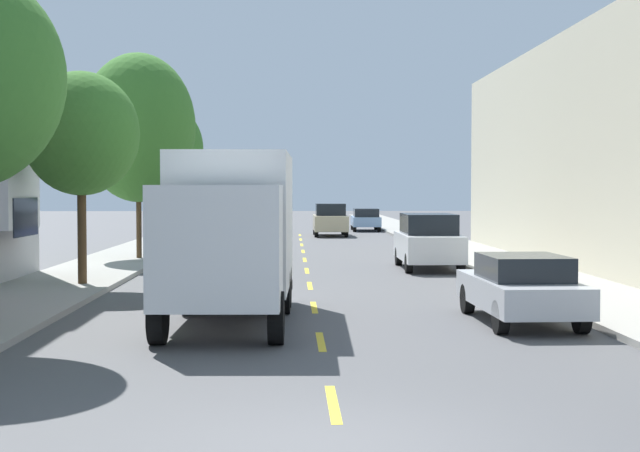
{
  "coord_description": "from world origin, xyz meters",
  "views": [
    {
      "loc": [
        -0.55,
        -10.17,
        2.79
      ],
      "look_at": [
        0.67,
        29.15,
        1.25
      ],
      "focal_mm": 53.07,
      "sensor_mm": 36.0,
      "label": 1
    }
  ],
  "objects_px": {
    "parked_hatchback_teal": "(232,220)",
    "parked_suv_navy": "(197,234)",
    "street_tree_farthest": "(171,150)",
    "parked_wagon_sky": "(366,219)",
    "street_tree_second": "(81,134)",
    "parked_suv_white": "(428,241)",
    "street_tree_third": "(138,128)",
    "moving_champagne_sedan": "(330,219)",
    "parked_sedan_silver": "(521,287)",
    "delivery_box_truck": "(232,227)"
  },
  "relations": [
    {
      "from": "parked_hatchback_teal",
      "to": "parked_suv_navy",
      "type": "bearing_deg",
      "value": -89.92
    },
    {
      "from": "street_tree_farthest",
      "to": "parked_wagon_sky",
      "type": "height_order",
      "value": "street_tree_farthest"
    },
    {
      "from": "street_tree_second",
      "to": "parked_suv_white",
      "type": "relative_size",
      "value": 1.23
    },
    {
      "from": "street_tree_second",
      "to": "parked_suv_white",
      "type": "height_order",
      "value": "street_tree_second"
    },
    {
      "from": "street_tree_third",
      "to": "parked_suv_white",
      "type": "xyz_separation_m",
      "value": [
        10.65,
        -3.82,
        -4.16
      ]
    },
    {
      "from": "street_tree_third",
      "to": "street_tree_farthest",
      "type": "distance_m",
      "value": 9.94
    },
    {
      "from": "street_tree_third",
      "to": "parked_wagon_sky",
      "type": "bearing_deg",
      "value": 67.64
    },
    {
      "from": "street_tree_farthest",
      "to": "parked_suv_white",
      "type": "relative_size",
      "value": 1.38
    },
    {
      "from": "parked_wagon_sky",
      "to": "moving_champagne_sedan",
      "type": "distance_m",
      "value": 7.27
    },
    {
      "from": "street_tree_second",
      "to": "parked_hatchback_teal",
      "type": "bearing_deg",
      "value": 86.72
    },
    {
      "from": "street_tree_farthest",
      "to": "parked_suv_white",
      "type": "distance_m",
      "value": 17.79
    },
    {
      "from": "moving_champagne_sedan",
      "to": "parked_sedan_silver",
      "type": "bearing_deg",
      "value": -86.2
    },
    {
      "from": "street_tree_third",
      "to": "street_tree_farthest",
      "type": "xyz_separation_m",
      "value": [
        -0.0,
        9.93,
        -0.43
      ]
    },
    {
      "from": "street_tree_farthest",
      "to": "moving_champagne_sedan",
      "type": "distance_m",
      "value": 13.23
    },
    {
      "from": "parked_suv_navy",
      "to": "parked_suv_white",
      "type": "height_order",
      "value": "same"
    },
    {
      "from": "street_tree_second",
      "to": "parked_hatchback_teal",
      "type": "relative_size",
      "value": 1.48
    },
    {
      "from": "parked_hatchback_teal",
      "to": "parked_suv_white",
      "type": "bearing_deg",
      "value": -73.61
    },
    {
      "from": "parked_sedan_silver",
      "to": "moving_champagne_sedan",
      "type": "distance_m",
      "value": 36.82
    },
    {
      "from": "parked_sedan_silver",
      "to": "parked_suv_white",
      "type": "xyz_separation_m",
      "value": [
        0.0,
        13.3,
        0.24
      ]
    },
    {
      "from": "parked_hatchback_teal",
      "to": "street_tree_farthest",
      "type": "bearing_deg",
      "value": -97.43
    },
    {
      "from": "delivery_box_truck",
      "to": "parked_wagon_sky",
      "type": "bearing_deg",
      "value": 81.73
    },
    {
      "from": "street_tree_second",
      "to": "parked_sedan_silver",
      "type": "xyz_separation_m",
      "value": [
        10.64,
        -7.19,
        -3.58
      ]
    },
    {
      "from": "delivery_box_truck",
      "to": "parked_suv_white",
      "type": "bearing_deg",
      "value": 64.71
    },
    {
      "from": "parked_suv_navy",
      "to": "moving_champagne_sedan",
      "type": "bearing_deg",
      "value": 71.19
    },
    {
      "from": "parked_hatchback_teal",
      "to": "parked_wagon_sky",
      "type": "height_order",
      "value": "same"
    },
    {
      "from": "parked_hatchback_teal",
      "to": "parked_suv_white",
      "type": "height_order",
      "value": "parked_suv_white"
    },
    {
      "from": "street_tree_second",
      "to": "street_tree_third",
      "type": "distance_m",
      "value": 9.96
    },
    {
      "from": "street_tree_third",
      "to": "parked_suv_navy",
      "type": "bearing_deg",
      "value": 37.67
    },
    {
      "from": "street_tree_farthest",
      "to": "parked_suv_navy",
      "type": "xyz_separation_m",
      "value": [
        2.06,
        -8.33,
        -3.73
      ]
    },
    {
      "from": "parked_suv_navy",
      "to": "parked_wagon_sky",
      "type": "height_order",
      "value": "parked_suv_navy"
    },
    {
      "from": "parked_suv_navy",
      "to": "street_tree_farthest",
      "type": "bearing_deg",
      "value": 103.9
    },
    {
      "from": "street_tree_second",
      "to": "parked_suv_navy",
      "type": "relative_size",
      "value": 1.23
    },
    {
      "from": "parked_wagon_sky",
      "to": "moving_champagne_sedan",
      "type": "bearing_deg",
      "value": -111.4
    },
    {
      "from": "street_tree_second",
      "to": "delivery_box_truck",
      "type": "bearing_deg",
      "value": -55.41
    },
    {
      "from": "street_tree_second",
      "to": "parked_sedan_silver",
      "type": "bearing_deg",
      "value": -34.05
    },
    {
      "from": "parked_hatchback_teal",
      "to": "moving_champagne_sedan",
      "type": "distance_m",
      "value": 8.51
    },
    {
      "from": "parked_suv_white",
      "to": "parked_suv_navy",
      "type": "bearing_deg",
      "value": 147.75
    },
    {
      "from": "parked_sedan_silver",
      "to": "street_tree_second",
      "type": "bearing_deg",
      "value": 145.95
    },
    {
      "from": "parked_hatchback_teal",
      "to": "moving_champagne_sedan",
      "type": "xyz_separation_m",
      "value": [
        6.17,
        -5.86,
        0.23
      ]
    },
    {
      "from": "parked_suv_white",
      "to": "parked_wagon_sky",
      "type": "height_order",
      "value": "parked_suv_white"
    },
    {
      "from": "delivery_box_truck",
      "to": "moving_champagne_sedan",
      "type": "xyz_separation_m",
      "value": [
        3.59,
        36.22,
        -1.0
      ]
    },
    {
      "from": "parked_suv_white",
      "to": "parked_hatchback_teal",
      "type": "bearing_deg",
      "value": 106.39
    },
    {
      "from": "parked_suv_white",
      "to": "moving_champagne_sedan",
      "type": "relative_size",
      "value": 1.0
    },
    {
      "from": "parked_suv_white",
      "to": "parked_wagon_sky",
      "type": "distance_m",
      "value": 30.21
    },
    {
      "from": "street_tree_third",
      "to": "parked_sedan_silver",
      "type": "height_order",
      "value": "street_tree_third"
    },
    {
      "from": "delivery_box_truck",
      "to": "parked_sedan_silver",
      "type": "distance_m",
      "value": 6.18
    },
    {
      "from": "street_tree_second",
      "to": "parked_wagon_sky",
      "type": "distance_m",
      "value": 38.06
    },
    {
      "from": "parked_hatchback_teal",
      "to": "parked_sedan_silver",
      "type": "height_order",
      "value": "parked_hatchback_teal"
    },
    {
      "from": "street_tree_third",
      "to": "parked_hatchback_teal",
      "type": "xyz_separation_m",
      "value": [
        2.03,
        25.48,
        -4.39
      ]
    },
    {
      "from": "street_tree_farthest",
      "to": "parked_suv_navy",
      "type": "relative_size",
      "value": 1.38
    }
  ]
}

